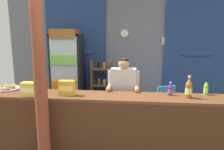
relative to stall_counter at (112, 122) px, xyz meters
The scene contains 14 objects.
ground_plane 0.90m from the stall_counter, 81.62° to the left, with size 7.78×7.78×0.00m, color #665B51.
back_wall_curtained 2.41m from the stall_counter, 86.81° to the left, with size 5.79×0.22×2.70m.
stall_counter is the anchor object (origin of this frame).
timber_post 1.21m from the stall_counter, 161.71° to the right, with size 0.20×0.18×2.70m.
drink_fridge 2.12m from the stall_counter, 125.25° to the left, with size 0.67×0.61×2.00m.
bottle_shelf_rack 1.94m from the stall_counter, 103.17° to the left, with size 0.48×0.28×1.29m.
plastic_lawn_chair 1.73m from the stall_counter, 57.79° to the left, with size 0.59×0.59×0.86m.
shopkeeper 0.71m from the stall_counter, 76.96° to the left, with size 0.54×0.42×1.51m.
soda_bottle_iced_tea 1.25m from the stall_counter, ahead, with size 0.10×0.10×0.33m.
soda_bottle_grape_soda 1.02m from the stall_counter, 14.45° to the left, with size 0.07×0.07×0.21m.
soda_bottle_lime_soda 1.54m from the stall_counter, 12.36° to the left, with size 0.07×0.07×0.24m.
snack_box_choco_powder 0.86m from the stall_counter, behind, with size 0.23×0.12×0.23m.
snack_box_instant_noodle 1.35m from the stall_counter, behind, with size 0.22×0.13×0.21m.
pastry_tray 1.87m from the stall_counter, behind, with size 0.41×0.41×0.07m.
Camera 1 is at (0.25, -2.78, 1.97)m, focal length 36.04 mm.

